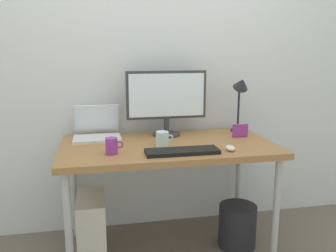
{
  "coord_description": "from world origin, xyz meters",
  "views": [
    {
      "loc": [
        -0.45,
        -2.23,
        1.36
      ],
      "look_at": [
        0.0,
        0.0,
        0.87
      ],
      "focal_mm": 38.43,
      "sensor_mm": 36.0,
      "label": 1
    }
  ],
  "objects_px": {
    "coffee_mug": "(112,146)",
    "photo_frame": "(240,130)",
    "desk_lamp": "(241,92)",
    "laptop": "(97,130)",
    "glass_cup": "(163,139)",
    "computer_tower": "(92,227)",
    "mouse": "(230,148)",
    "desk": "(168,153)",
    "monitor": "(167,99)",
    "wastebasket": "(237,226)",
    "keyboard": "(182,151)"
  },
  "relations": [
    {
      "from": "desk",
      "to": "mouse",
      "type": "relative_size",
      "value": 15.42
    },
    {
      "from": "monitor",
      "to": "photo_frame",
      "type": "distance_m",
      "value": 0.56
    },
    {
      "from": "glass_cup",
      "to": "computer_tower",
      "type": "xyz_separation_m",
      "value": [
        -0.47,
        0.05,
        -0.59
      ]
    },
    {
      "from": "desk_lamp",
      "to": "laptop",
      "type": "bearing_deg",
      "value": 178.99
    },
    {
      "from": "monitor",
      "to": "coffee_mug",
      "type": "xyz_separation_m",
      "value": [
        -0.41,
        -0.4,
        -0.22
      ]
    },
    {
      "from": "monitor",
      "to": "coffee_mug",
      "type": "height_order",
      "value": "monitor"
    },
    {
      "from": "coffee_mug",
      "to": "wastebasket",
      "type": "relative_size",
      "value": 0.36
    },
    {
      "from": "wastebasket",
      "to": "laptop",
      "type": "bearing_deg",
      "value": 161.18
    },
    {
      "from": "mouse",
      "to": "monitor",
      "type": "bearing_deg",
      "value": 122.77
    },
    {
      "from": "desk_lamp",
      "to": "mouse",
      "type": "relative_size",
      "value": 4.74
    },
    {
      "from": "photo_frame",
      "to": "mouse",
      "type": "bearing_deg",
      "value": -121.8
    },
    {
      "from": "mouse",
      "to": "keyboard",
      "type": "bearing_deg",
      "value": 179.23
    },
    {
      "from": "desk_lamp",
      "to": "mouse",
      "type": "distance_m",
      "value": 0.61
    },
    {
      "from": "coffee_mug",
      "to": "photo_frame",
      "type": "height_order",
      "value": "coffee_mug"
    },
    {
      "from": "mouse",
      "to": "coffee_mug",
      "type": "xyz_separation_m",
      "value": [
        -0.71,
        0.07,
        0.03
      ]
    },
    {
      "from": "desk",
      "to": "glass_cup",
      "type": "height_order",
      "value": "glass_cup"
    },
    {
      "from": "photo_frame",
      "to": "wastebasket",
      "type": "distance_m",
      "value": 0.67
    },
    {
      "from": "laptop",
      "to": "computer_tower",
      "type": "bearing_deg",
      "value": -103.1
    },
    {
      "from": "mouse",
      "to": "photo_frame",
      "type": "bearing_deg",
      "value": 58.2
    },
    {
      "from": "glass_cup",
      "to": "desk",
      "type": "bearing_deg",
      "value": 50.29
    },
    {
      "from": "laptop",
      "to": "desk_lamp",
      "type": "relative_size",
      "value": 0.75
    },
    {
      "from": "mouse",
      "to": "computer_tower",
      "type": "distance_m",
      "value": 1.05
    },
    {
      "from": "desk",
      "to": "coffee_mug",
      "type": "distance_m",
      "value": 0.42
    },
    {
      "from": "coffee_mug",
      "to": "photo_frame",
      "type": "bearing_deg",
      "value": 14.95
    },
    {
      "from": "desk",
      "to": "photo_frame",
      "type": "distance_m",
      "value": 0.55
    },
    {
      "from": "desk",
      "to": "monitor",
      "type": "distance_m",
      "value": 0.41
    },
    {
      "from": "desk",
      "to": "wastebasket",
      "type": "xyz_separation_m",
      "value": [
        0.48,
        -0.06,
        -0.54
      ]
    },
    {
      "from": "mouse",
      "to": "coffee_mug",
      "type": "distance_m",
      "value": 0.72
    },
    {
      "from": "monitor",
      "to": "laptop",
      "type": "relative_size",
      "value": 1.78
    },
    {
      "from": "glass_cup",
      "to": "photo_frame",
      "type": "distance_m",
      "value": 0.6
    },
    {
      "from": "photo_frame",
      "to": "desk",
      "type": "bearing_deg",
      "value": -171.33
    },
    {
      "from": "coffee_mug",
      "to": "computer_tower",
      "type": "height_order",
      "value": "coffee_mug"
    },
    {
      "from": "mouse",
      "to": "glass_cup",
      "type": "distance_m",
      "value": 0.43
    },
    {
      "from": "computer_tower",
      "to": "desk_lamp",
      "type": "bearing_deg",
      "value": 12.19
    },
    {
      "from": "wastebasket",
      "to": "photo_frame",
      "type": "bearing_deg",
      "value": 70.18
    },
    {
      "from": "computer_tower",
      "to": "photo_frame",
      "type": "bearing_deg",
      "value": 4.55
    },
    {
      "from": "desk_lamp",
      "to": "keyboard",
      "type": "height_order",
      "value": "desk_lamp"
    },
    {
      "from": "desk",
      "to": "laptop",
      "type": "relative_size",
      "value": 4.34
    },
    {
      "from": "computer_tower",
      "to": "wastebasket",
      "type": "relative_size",
      "value": 1.4
    },
    {
      "from": "laptop",
      "to": "computer_tower",
      "type": "xyz_separation_m",
      "value": [
        -0.06,
        -0.26,
        -0.6
      ]
    },
    {
      "from": "desk",
      "to": "monitor",
      "type": "bearing_deg",
      "value": 81.05
    },
    {
      "from": "desk_lamp",
      "to": "keyboard",
      "type": "bearing_deg",
      "value": -139.89
    },
    {
      "from": "laptop",
      "to": "photo_frame",
      "type": "relative_size",
      "value": 2.91
    },
    {
      "from": "coffee_mug",
      "to": "glass_cup",
      "type": "xyz_separation_m",
      "value": [
        0.32,
        0.1,
        -0.0
      ]
    },
    {
      "from": "keyboard",
      "to": "computer_tower",
      "type": "distance_m",
      "value": 0.82
    },
    {
      "from": "laptop",
      "to": "keyboard",
      "type": "bearing_deg",
      "value": -44.49
    },
    {
      "from": "desk",
      "to": "desk_lamp",
      "type": "relative_size",
      "value": 3.25
    },
    {
      "from": "coffee_mug",
      "to": "wastebasket",
      "type": "bearing_deg",
      "value": 6.48
    },
    {
      "from": "laptop",
      "to": "mouse",
      "type": "height_order",
      "value": "laptop"
    },
    {
      "from": "desk",
      "to": "desk_lamp",
      "type": "bearing_deg",
      "value": 21.79
    }
  ]
}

